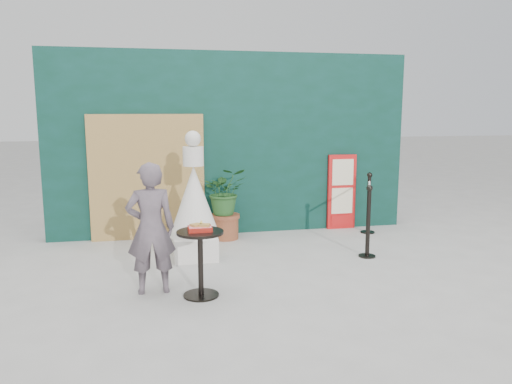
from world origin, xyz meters
The scene contains 10 objects.
ground centered at (0.00, 0.00, 0.00)m, with size 60.00×60.00×0.00m, color #ADAAA5.
back_wall centered at (0.00, 3.15, 1.50)m, with size 6.00×0.30×3.00m, color #0A3024.
bamboo_fence centered at (-1.40, 2.94, 1.00)m, with size 1.80×0.08×2.00m, color tan.
woman centered at (-1.37, 0.47, 0.75)m, with size 0.55×0.36×1.50m, color #675863.
menu_board centered at (1.90, 2.95, 0.65)m, with size 0.50×0.07×1.30m.
statue centered at (-0.77, 1.70, 0.73)m, with size 0.70×0.70×1.79m.
cafe_table centered at (-0.84, 0.24, 0.50)m, with size 0.52×0.52×0.75m.
food_basket centered at (-0.83, 0.24, 0.79)m, with size 0.26×0.19×0.11m.
planter centered at (-0.19, 2.67, 0.67)m, with size 0.68×0.59×1.16m.
stanchion_barrier centered at (1.93, 1.91, 0.49)m, with size 0.84×1.54×1.03m.
Camera 1 is at (-1.34, -5.12, 2.08)m, focal length 35.00 mm.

